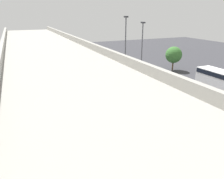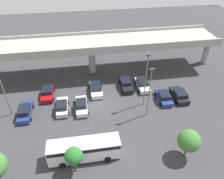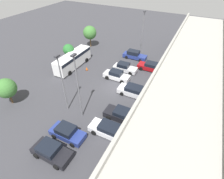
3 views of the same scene
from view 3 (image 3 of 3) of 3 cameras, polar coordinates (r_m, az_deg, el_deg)
The scene contains 19 objects.
ground_plane at distance 28.58m, azimuth 0.83°, elevation 0.24°, with size 103.43×103.43×0.00m, color #38383D.
highway_overpass at distance 23.45m, azimuth 24.07°, elevation 4.72°, with size 49.58×7.51×7.09m.
parked_car_0 at distance 37.53m, azimuth 7.32°, elevation 11.12°, with size 2.04×4.87×1.66m.
parked_car_1 at distance 33.92m, azimuth 12.35°, elevation 7.37°, with size 2.14×4.46×1.51m.
parked_car_2 at distance 32.81m, azimuth 4.19°, elevation 7.12°, with size 2.02×4.40×1.59m.
parked_car_3 at distance 30.53m, azimuth 1.48°, elevation 4.65°, with size 2.02×4.61×1.60m.
parked_car_4 at distance 27.18m, azimuth 7.04°, elevation -0.42°, with size 2.24×4.75×1.52m.
parked_car_5 at distance 23.17m, azimuth 3.36°, elevation -8.26°, with size 2.17×4.67×1.57m.
parked_car_6 at distance 21.57m, azimuth -1.27°, elevation -12.95°, with size 2.12×4.63×1.51m.
parked_car_7 at distance 21.96m, azimuth -14.44°, elevation -13.40°, with size 2.11×4.31×1.55m.
parked_car_8 at distance 20.87m, azimuth -19.23°, elevation -18.50°, with size 2.26×4.45×1.55m.
shuttle_bus at distance 34.50m, azimuth -12.65°, elevation 9.58°, with size 8.87×2.55×2.72m.
lamp_post_near_aisle at distance 37.58m, azimuth 9.96°, elevation 18.31°, with size 0.70×0.35×9.02m.
lamp_post_mid_lot at distance 22.81m, azimuth -15.98°, elevation 2.82°, with size 0.70×0.35×8.38m.
lamp_post_by_overpass at distance 21.02m, azimuth -11.11°, elevation 1.72°, with size 0.70×0.35×9.15m.
tree_front_left at distance 42.03m, azimuth -7.26°, elevation 17.92°, with size 3.02×3.02×4.85m.
tree_front_centre at distance 35.87m, azimuth -14.01°, elevation 12.50°, with size 2.14×2.14×3.82m.
tree_front_right at distance 28.32m, azimuth -31.29°, elevation 0.33°, with size 2.80×2.80×4.12m.
traffic_cone at distance 33.57m, azimuth -8.25°, elevation 6.77°, with size 0.44×0.44×0.70m.
Camera 3 is at (20.41, 9.86, 17.41)m, focal length 28.00 mm.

